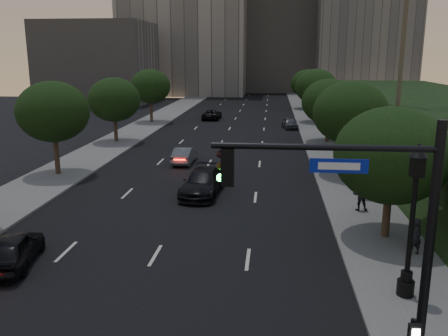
# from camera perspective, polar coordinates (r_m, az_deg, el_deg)

# --- Properties ---
(ground) EXTENTS (160.00, 160.00, 0.00)m
(ground) POSITION_cam_1_polar(r_m,az_deg,el_deg) (16.74, -12.55, -17.24)
(ground) COLOR black
(ground) RESTS_ON ground
(road_surface) EXTENTS (16.00, 140.00, 0.02)m
(road_surface) POSITION_cam_1_polar(r_m,az_deg,el_deg) (44.67, -0.59, 2.60)
(road_surface) COLOR black
(road_surface) RESTS_ON ground
(sidewalk_right) EXTENTS (4.50, 140.00, 0.15)m
(sidewalk_right) POSITION_cam_1_polar(r_m,az_deg,el_deg) (44.72, 12.59, 2.37)
(sidewalk_right) COLOR slate
(sidewalk_right) RESTS_ON ground
(sidewalk_left) EXTENTS (4.50, 140.00, 0.15)m
(sidewalk_left) POSITION_cam_1_polar(r_m,az_deg,el_deg) (46.89, -13.15, 2.85)
(sidewalk_left) COLOR slate
(sidewalk_left) RESTS_ON ground
(parapet_wall) EXTENTS (0.35, 90.00, 0.70)m
(parapet_wall) POSITION_cam_1_polar(r_m,az_deg,el_deg) (42.68, 17.57, 7.36)
(parapet_wall) COLOR slate
(parapet_wall) RESTS_ON embankment
(office_block_left) EXTENTS (26.00, 20.00, 32.00)m
(office_block_left) POSITION_cam_1_polar(r_m,az_deg,el_deg) (107.53, -4.56, 17.50)
(office_block_left) COLOR gray
(office_block_left) RESTS_ON ground
(office_block_mid) EXTENTS (22.00, 18.00, 26.00)m
(office_block_mid) POSITION_cam_1_polar(r_m,az_deg,el_deg) (115.68, 6.58, 15.68)
(office_block_mid) COLOR gray
(office_block_mid) RESTS_ON ground
(office_block_right) EXTENTS (20.00, 22.00, 36.00)m
(office_block_right) POSITION_cam_1_polar(r_m,az_deg,el_deg) (111.65, 16.43, 17.90)
(office_block_right) COLOR slate
(office_block_right) RESTS_ON ground
(office_block_filler) EXTENTS (18.00, 16.00, 14.00)m
(office_block_filler) POSITION_cam_1_polar(r_m,az_deg,el_deg) (89.12, -14.83, 12.14)
(office_block_filler) COLOR gray
(office_block_filler) RESTS_ON ground
(tree_right_a) EXTENTS (5.20, 5.20, 6.24)m
(tree_right_a) POSITION_cam_1_polar(r_m,az_deg,el_deg) (22.70, 19.51, 1.43)
(tree_right_a) COLOR #38281C
(tree_right_a) RESTS_ON ground
(tree_right_b) EXTENTS (5.20, 5.20, 6.74)m
(tree_right_b) POSITION_cam_1_polar(r_m,az_deg,el_deg) (34.26, 14.96, 6.44)
(tree_right_b) COLOR #38281C
(tree_right_b) RESTS_ON ground
(tree_right_c) EXTENTS (5.20, 5.20, 6.24)m
(tree_right_c) POSITION_cam_1_polar(r_m,az_deg,el_deg) (47.12, 12.49, 7.79)
(tree_right_c) COLOR #38281C
(tree_right_c) RESTS_ON ground
(tree_right_d) EXTENTS (5.20, 5.20, 6.74)m
(tree_right_d) POSITION_cam_1_polar(r_m,az_deg,el_deg) (60.96, 11.03, 9.56)
(tree_right_d) COLOR #38281C
(tree_right_d) RESTS_ON ground
(tree_right_e) EXTENTS (5.20, 5.20, 6.24)m
(tree_right_e) POSITION_cam_1_polar(r_m,az_deg,el_deg) (75.92, 10.02, 9.96)
(tree_right_e) COLOR #38281C
(tree_right_e) RESTS_ON ground
(tree_left_b) EXTENTS (5.00, 5.00, 6.71)m
(tree_left_b) POSITION_cam_1_polar(r_m,az_deg,el_deg) (35.26, -19.87, 6.38)
(tree_left_b) COLOR #38281C
(tree_left_b) RESTS_ON ground
(tree_left_c) EXTENTS (5.00, 5.00, 6.34)m
(tree_left_c) POSITION_cam_1_polar(r_m,az_deg,el_deg) (47.29, -13.09, 8.00)
(tree_left_c) COLOR #38281C
(tree_left_c) RESTS_ON ground
(tree_left_d) EXTENTS (5.00, 5.00, 6.71)m
(tree_left_d) POSITION_cam_1_polar(r_m,az_deg,el_deg) (60.65, -8.85, 9.68)
(tree_left_d) COLOR #38281C
(tree_left_d) RESTS_ON ground
(traffic_signal_mast) EXTENTS (5.68, 0.56, 7.00)m
(traffic_signal_mast) POSITION_cam_1_polar(r_m,az_deg,el_deg) (12.64, 18.60, -9.54)
(traffic_signal_mast) COLOR black
(traffic_signal_mast) RESTS_ON ground
(street_lamp) EXTENTS (0.64, 0.64, 5.62)m
(street_lamp) POSITION_cam_1_polar(r_m,az_deg,el_deg) (17.60, 21.59, -6.84)
(street_lamp) COLOR black
(street_lamp) RESTS_ON ground
(sedan_near_left) EXTENTS (2.44, 4.42, 1.42)m
(sedan_near_left) POSITION_cam_1_polar(r_m,az_deg,el_deg) (21.43, -24.07, -8.95)
(sedan_near_left) COLOR black
(sedan_near_left) RESTS_ON ground
(sedan_mid_left) EXTENTS (1.49, 4.01, 1.31)m
(sedan_mid_left) POSITION_cam_1_polar(r_m,az_deg,el_deg) (37.83, -4.77, 1.55)
(sedan_mid_left) COLOR slate
(sedan_mid_left) RESTS_ON ground
(sedan_far_left) EXTENTS (2.29, 4.82, 1.33)m
(sedan_far_left) POSITION_cam_1_polar(r_m,az_deg,el_deg) (63.57, -1.45, 6.47)
(sedan_far_left) COLOR black
(sedan_far_left) RESTS_ON ground
(sedan_near_right) EXTENTS (2.48, 5.40, 1.53)m
(sedan_near_right) POSITION_cam_1_polar(r_m,az_deg,el_deg) (29.25, -2.62, -1.77)
(sedan_near_right) COLOR black
(sedan_near_right) RESTS_ON ground
(sedan_far_right) EXTENTS (2.05, 3.97, 1.29)m
(sedan_far_right) POSITION_cam_1_polar(r_m,az_deg,el_deg) (56.14, 7.93, 5.38)
(sedan_far_right) COLOR #4D4E54
(sedan_far_right) RESTS_ON ground
(pedestrian_a) EXTENTS (0.67, 0.52, 1.62)m
(pedestrian_a) POSITION_cam_1_polar(r_m,az_deg,el_deg) (21.84, 22.01, -7.64)
(pedestrian_a) COLOR black
(pedestrian_a) RESTS_ON sidewalk_right
(pedestrian_b) EXTENTS (0.89, 0.72, 1.70)m
(pedestrian_b) POSITION_cam_1_polar(r_m,az_deg,el_deg) (26.90, 16.11, -3.15)
(pedestrian_b) COLOR black
(pedestrian_b) RESTS_ON sidewalk_right
(pedestrian_c) EXTENTS (1.02, 0.50, 1.68)m
(pedestrian_c) POSITION_cam_1_polar(r_m,az_deg,el_deg) (28.93, 16.91, -2.07)
(pedestrian_c) COLOR black
(pedestrian_c) RESTS_ON sidewalk_right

